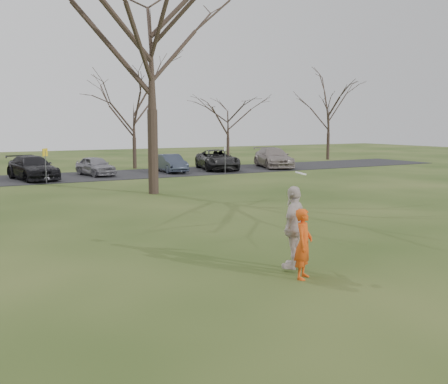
# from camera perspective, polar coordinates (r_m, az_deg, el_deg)

# --- Properties ---
(ground) EXTENTS (120.00, 120.00, 0.00)m
(ground) POSITION_cam_1_polar(r_m,az_deg,el_deg) (12.09, 9.31, -9.29)
(ground) COLOR #1E380F
(ground) RESTS_ON ground
(parking_strip) EXTENTS (62.00, 6.50, 0.04)m
(parking_strip) POSITION_cam_1_polar(r_m,az_deg,el_deg) (34.99, -16.84, 1.60)
(parking_strip) COLOR black
(parking_strip) RESTS_ON ground
(player_defender) EXTENTS (0.70, 0.66, 1.61)m
(player_defender) POSITION_cam_1_polar(r_m,az_deg,el_deg) (11.72, 8.88, -5.75)
(player_defender) COLOR #DE4A12
(player_defender) RESTS_ON ground
(car_3) EXTENTS (2.96, 5.35, 1.47)m
(car_3) POSITION_cam_1_polar(r_m,az_deg,el_deg) (34.01, -20.61, 2.55)
(car_3) COLOR black
(car_3) RESTS_ON parking_strip
(car_4) EXTENTS (2.21, 3.99, 1.29)m
(car_4) POSITION_cam_1_polar(r_m,az_deg,el_deg) (35.48, -14.17, 2.85)
(car_4) COLOR gray
(car_4) RESTS_ON parking_strip
(car_5) EXTENTS (1.60, 3.97, 1.28)m
(car_5) POSITION_cam_1_polar(r_m,az_deg,el_deg) (36.89, -5.96, 3.22)
(car_5) COLOR #2E3645
(car_5) RESTS_ON parking_strip
(car_6) EXTENTS (3.73, 5.86, 1.51)m
(car_6) POSITION_cam_1_polar(r_m,az_deg,el_deg) (38.74, -0.75, 3.63)
(car_6) COLOR black
(car_6) RESTS_ON parking_strip
(car_7) EXTENTS (3.65, 5.77, 1.56)m
(car_7) POSITION_cam_1_polar(r_m,az_deg,el_deg) (40.89, 5.54, 3.84)
(car_7) COLOR gray
(car_7) RESTS_ON parking_strip
(catching_play) EXTENTS (1.23, 1.06, 2.32)m
(catching_play) POSITION_cam_1_polar(r_m,az_deg,el_deg) (12.27, 7.83, -3.90)
(catching_play) COLOR beige
(catching_play) RESTS_ON ground
(sign_yellow) EXTENTS (0.35, 0.35, 2.08)m
(sign_yellow) POSITION_cam_1_polar(r_m,az_deg,el_deg) (31.56, -19.34, 3.48)
(sign_yellow) COLOR #47474C
(sign_yellow) RESTS_ON ground
(sign_white) EXTENTS (0.35, 0.35, 2.08)m
(sign_white) POSITION_cam_1_polar(r_m,az_deg,el_deg) (35.57, 0.12, 4.33)
(sign_white) COLOR #47474C
(sign_white) RESTS_ON ground
(big_tree) EXTENTS (9.00, 9.00, 14.00)m
(big_tree) POSITION_cam_1_polar(r_m,az_deg,el_deg) (26.00, -8.15, 15.30)
(big_tree) COLOR #352821
(big_tree) RESTS_ON ground
(small_tree_row) EXTENTS (55.00, 5.90, 8.50)m
(small_tree_row) POSITION_cam_1_polar(r_m,az_deg,el_deg) (40.80, -12.48, 8.01)
(small_tree_row) COLOR #352821
(small_tree_row) RESTS_ON ground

